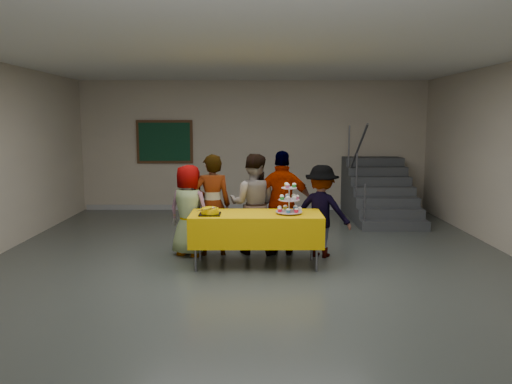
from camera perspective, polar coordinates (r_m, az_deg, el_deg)
room_shell at (r=6.64m, az=-0.27°, el=8.57°), size 10.00×10.04×3.02m
bake_table at (r=7.17m, az=0.01°, el=-4.14°), size 1.88×0.78×0.77m
cupcake_stand at (r=7.09m, az=3.80°, el=-1.15°), size 0.38×0.38×0.44m
bear_cake at (r=7.05m, az=-5.28°, el=-2.13°), size 0.32×0.36×0.12m
schoolchild_a at (r=7.77m, az=-7.68°, el=-2.10°), size 0.82×0.69×1.42m
schoolchild_b at (r=7.76m, az=-5.02°, el=-1.48°), size 0.62×0.45×1.58m
schoolchild_c at (r=7.83m, az=-0.31°, el=-1.37°), size 0.86×0.72×1.58m
schoolchild_d at (r=7.76m, az=3.08°, el=-1.28°), size 0.99×0.50×1.63m
schoolchild_e at (r=7.72m, az=7.50°, el=-2.18°), size 1.05×0.85×1.42m
staircase at (r=11.20m, az=13.70°, el=-0.27°), size 1.30×2.40×2.04m
noticeboard at (r=11.78m, az=-10.40°, el=5.66°), size 1.30×0.05×1.00m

